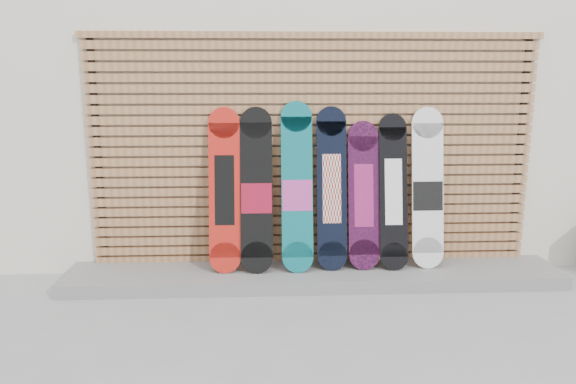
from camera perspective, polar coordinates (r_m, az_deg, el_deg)
The scene contains 11 objects.
ground at distance 4.76m, azimuth 5.27°, elevation -11.93°, with size 80.00×80.00×0.00m, color #959597.
building at distance 7.89m, azimuth 5.68°, elevation 11.05°, with size 12.00×5.00×3.60m, color silver.
concrete_step at distance 5.35m, azimuth 2.67°, elevation -8.44°, with size 4.60×0.70×0.12m, color gray.
slat_wall at distance 5.35m, azimuth 2.51°, elevation 4.27°, with size 4.26×0.08×2.29m.
snowboard_0 at distance 5.20m, azimuth -6.46°, elevation 0.18°, with size 0.29×0.35×1.50m.
snowboard_1 at distance 5.17m, azimuth -3.22°, elevation 0.08°, with size 0.30×0.37×1.50m.
snowboard_2 at distance 5.18m, azimuth 0.92°, elevation 0.40°, with size 0.29×0.37×1.56m.
snowboard_3 at distance 5.24m, azimuth 4.46°, elevation 0.35°, with size 0.28×0.33×1.51m.
snowboard_4 at distance 5.30m, azimuth 7.69°, elevation -0.35°, with size 0.29×0.32×1.37m.
snowboard_5 at distance 5.33m, azimuth 10.65°, elevation 0.02°, with size 0.26×0.35×1.44m.
snowboard_6 at distance 5.43m, azimuth 13.99°, elevation 0.29°, with size 0.30×0.31×1.50m.
Camera 1 is at (-0.63, -4.31, 1.93)m, focal length 35.00 mm.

